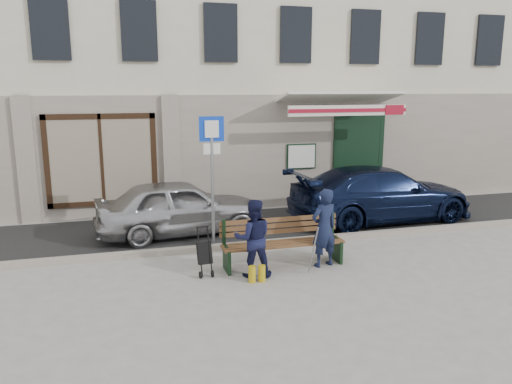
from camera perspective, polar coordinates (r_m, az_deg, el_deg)
name	(u,v)px	position (r m, az deg, el deg)	size (l,w,h in m)	color
ground	(275,271)	(9.58, 2.23, -9.00)	(80.00, 80.00, 0.00)	#9E9991
asphalt_lane	(238,227)	(12.42, -2.07, -4.02)	(60.00, 3.20, 0.01)	#282828
curb	(255,244)	(10.92, -0.14, -5.98)	(60.00, 0.18, 0.12)	#9E9384
building	(200,38)	(17.27, -6.43, 17.07)	(20.00, 8.27, 10.00)	beige
car_silver	(180,207)	(11.80, -8.67, -1.72)	(1.56, 3.88, 1.32)	#A8A8AD
car_navy	(381,194)	(13.29, 14.08, -0.20)	(1.98, 4.86, 1.41)	black
parking_sign	(212,160)	(10.61, -5.04, 3.67)	(0.52, 0.08, 2.82)	gray
bench	(281,243)	(9.71, 2.86, -5.86)	(2.40, 1.17, 0.98)	brown
man	(324,228)	(9.69, 7.77, -4.07)	(0.56, 0.37, 1.54)	#131B36
woman	(253,238)	(9.11, -0.33, -5.30)	(0.70, 0.55, 1.45)	#131635
stroller	(205,254)	(9.32, -5.90, -7.07)	(0.29, 0.39, 0.90)	black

